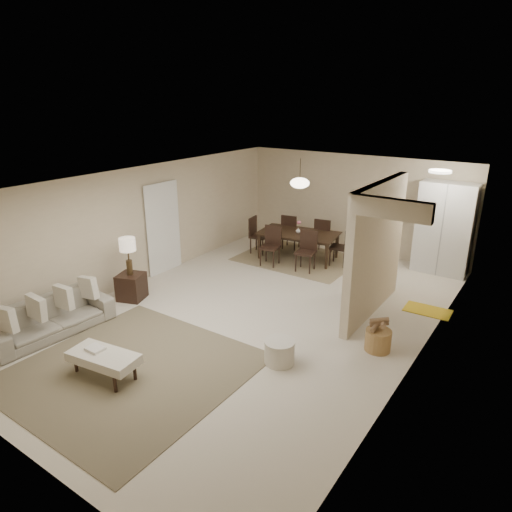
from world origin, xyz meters
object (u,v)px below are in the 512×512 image
Objects in this scene: side_table at (131,287)px; round_pouf at (279,352)px; pantry_cabinet at (444,229)px; dining_table at (298,246)px; ottoman_bench at (104,358)px; sofa at (50,318)px; wicker_basket at (378,340)px.

side_table reaches higher than round_pouf.
side_table is (-4.75, -5.06, -0.79)m from pantry_cabinet.
pantry_cabinet is 3.42m from dining_table.
pantry_cabinet reaches higher than round_pouf.
pantry_cabinet is at bearing 46.80° from side_table.
dining_table reaches higher than round_pouf.
ottoman_bench is 2.60m from round_pouf.
round_pouf is (3.74, 1.45, -0.12)m from sofa.
pantry_cabinet is at bearing 90.77° from wicker_basket.
sofa reaches higher than side_table.
pantry_cabinet is at bearing 78.81° from round_pouf.
ottoman_bench reaches higher than wicker_basket.
pantry_cabinet is 6.98m from side_table.
round_pouf is at bearing -4.75° from side_table.
pantry_cabinet is 3.96× the size of side_table.
sofa is 3.91× the size of side_table.
pantry_cabinet is 4.24m from wicker_basket.
ottoman_bench is 2.68× the size of wicker_basket.
ottoman_bench is at bearing -112.77° from pantry_cabinet.
ottoman_bench is (1.81, -0.30, 0.00)m from sofa.
sofa is 5.95m from dining_table.
side_table is 4.27m from dining_table.
pantry_cabinet is at bearing -30.99° from sofa.
side_table is at bearing 122.57° from ottoman_bench.
dining_table reaches higher than wicker_basket.
pantry_cabinet is 1.01× the size of sofa.
dining_table is at bearing 68.20° from side_table.
sofa is at bearing -151.25° from wicker_basket.
dining_table is (-0.18, 6.02, 0.04)m from ottoman_bench.
sofa is 1.07× the size of dining_table.
round_pouf is (-1.06, -5.36, -0.86)m from pantry_cabinet.
wicker_basket is (1.12, 1.21, -0.01)m from round_pouf.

